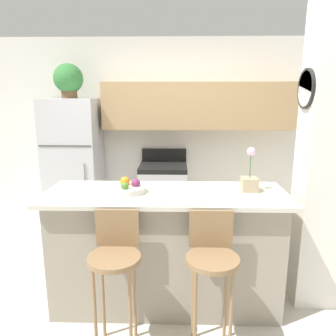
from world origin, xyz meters
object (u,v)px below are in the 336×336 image
at_px(potted_plant_on_fridge, 68,80).
at_px(bar_stool_left, 115,260).
at_px(bar_stool_right, 212,261).
at_px(orchid_vase, 250,179).
at_px(refrigerator, 74,166).
at_px(stove_range, 163,197).
at_px(fruit_bowl, 128,188).

bearing_deg(potted_plant_on_fridge, bar_stool_left, -66.23).
distance_m(bar_stool_right, orchid_vase, 0.81).
height_order(refrigerator, potted_plant_on_fridge, potted_plant_on_fridge).
height_order(stove_range, potted_plant_on_fridge, potted_plant_on_fridge).
height_order(bar_stool_left, fruit_bowl, fruit_bowl).
bearing_deg(stove_range, bar_stool_left, -96.70).
bearing_deg(refrigerator, fruit_bowl, -59.25).
bearing_deg(refrigerator, orchid_vase, -38.17).
height_order(bar_stool_left, bar_stool_right, same).
height_order(refrigerator, stove_range, refrigerator).
bearing_deg(orchid_vase, fruit_bowl, -176.20).
distance_m(refrigerator, bar_stool_right, 2.68).
distance_m(orchid_vase, fruit_bowl, 1.02).
xyz_separation_m(potted_plant_on_fridge, orchid_vase, (1.98, -1.55, -0.87)).
bearing_deg(orchid_vase, refrigerator, 141.83).
height_order(bar_stool_right, fruit_bowl, fruit_bowl).
height_order(potted_plant_on_fridge, fruit_bowl, potted_plant_on_fridge).
relative_size(refrigerator, bar_stool_left, 1.73).
height_order(bar_stool_left, potted_plant_on_fridge, potted_plant_on_fridge).
xyz_separation_m(bar_stool_left, fruit_bowl, (0.02, 0.51, 0.37)).
bearing_deg(bar_stool_left, refrigerator, 113.77).
bearing_deg(fruit_bowl, potted_plant_on_fridge, 120.75).
height_order(refrigerator, orchid_vase, refrigerator).
bearing_deg(potted_plant_on_fridge, bar_stool_right, -52.87).
xyz_separation_m(stove_range, bar_stool_right, (0.43, -2.13, 0.23)).
bearing_deg(stove_range, bar_stool_right, -78.69).
xyz_separation_m(bar_stool_left, bar_stool_right, (0.68, 0.00, 0.00)).
relative_size(stove_range, bar_stool_right, 1.05).
bearing_deg(refrigerator, stove_range, -0.26).
bearing_deg(fruit_bowl, bar_stool_right, -38.23).
relative_size(bar_stool_right, orchid_vase, 2.73).
xyz_separation_m(stove_range, orchid_vase, (0.79, -1.55, 0.66)).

